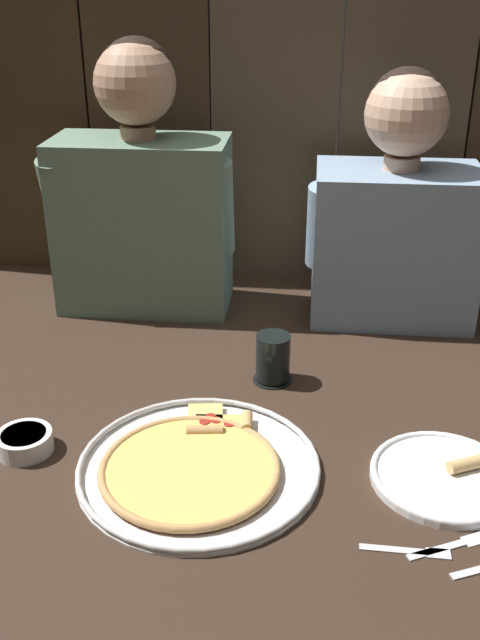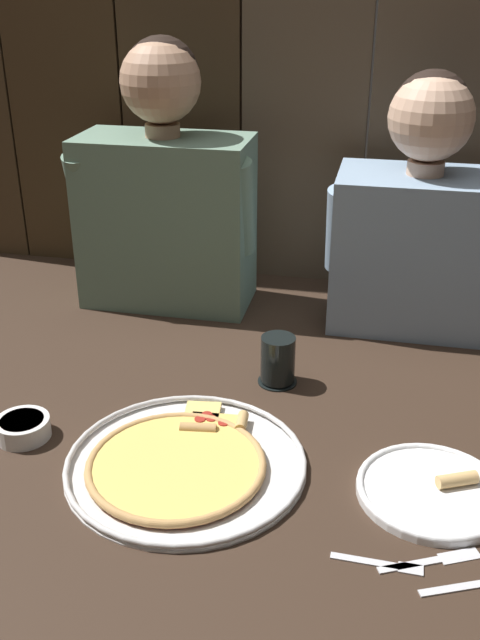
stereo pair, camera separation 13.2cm
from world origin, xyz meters
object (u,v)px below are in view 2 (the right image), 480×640
(drinking_glass, at_px, (278,361))
(diner_left, at_px, (165,190))
(diner_right, at_px, (420,219))
(pizza_tray, at_px, (183,462))
(dinner_plate, at_px, (432,490))
(dipping_bowl, at_px, (23,427))

(drinking_glass, height_order, diner_left, diner_left)
(diner_left, bearing_deg, diner_right, 0.02)
(pizza_tray, height_order, diner_right, diner_right)
(drinking_glass, height_order, diner_right, diner_right)
(pizza_tray, relative_size, dinner_plate, 1.70)
(dipping_bowl, bearing_deg, pizza_tray, -4.85)
(dinner_plate, distance_m, diner_right, 0.68)
(drinking_glass, distance_m, diner_right, 0.48)
(dinner_plate, bearing_deg, diner_left, 134.59)
(dinner_plate, bearing_deg, diner_right, 93.53)
(drinking_glass, distance_m, dipping_bowl, 0.50)
(pizza_tray, relative_size, diner_left, 0.65)
(pizza_tray, height_order, diner_left, diner_left)
(pizza_tray, bearing_deg, diner_left, 108.66)
(drinking_glass, bearing_deg, pizza_tray, -109.85)
(pizza_tray, xyz_separation_m, drinking_glass, (0.11, 0.31, 0.04))
(drinking_glass, relative_size, dipping_bowl, 1.05)
(pizza_tray, height_order, drinking_glass, drinking_glass)
(diner_left, bearing_deg, dipping_bowl, -97.50)
(drinking_glass, xyz_separation_m, diner_right, (0.26, 0.34, 0.20))
(drinking_glass, relative_size, diner_right, 0.18)
(diner_right, bearing_deg, pizza_tray, -119.55)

